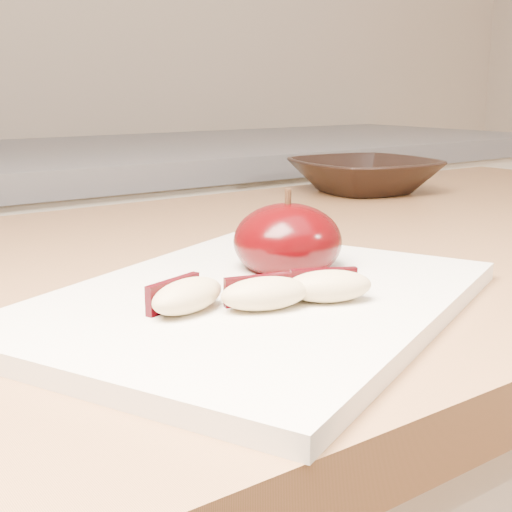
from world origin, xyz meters
TOP-DOWN VIEW (x-y plane):
  - back_cabinet at (0.00, 1.20)m, footprint 2.40×0.62m
  - cutting_board at (-0.05, 0.35)m, footprint 0.40×0.35m
  - apple_half at (0.01, 0.39)m, footprint 0.08×0.08m
  - apple_wedge_a at (-0.11, 0.34)m, footprint 0.06×0.04m
  - apple_wedge_b at (-0.07, 0.32)m, footprint 0.06×0.04m
  - apple_wedge_c at (-0.03, 0.31)m, footprint 0.06×0.05m
  - bowl at (0.40, 0.71)m, footprint 0.22×0.22m

SIDE VIEW (x-z plane):
  - back_cabinet at x=0.00m, z-range 0.00..0.94m
  - cutting_board at x=-0.05m, z-range 0.90..0.91m
  - apple_wedge_a at x=-0.11m, z-range 0.91..0.93m
  - apple_wedge_b at x=-0.07m, z-range 0.91..0.93m
  - apple_wedge_c at x=-0.03m, z-range 0.91..0.93m
  - bowl at x=0.40m, z-range 0.90..0.95m
  - apple_half at x=0.01m, z-range 0.90..0.97m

